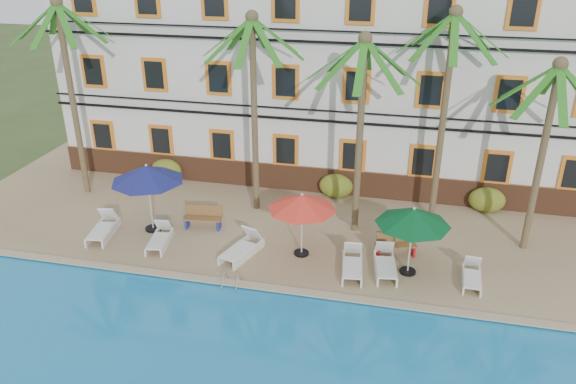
% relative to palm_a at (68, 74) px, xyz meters
% --- Properties ---
extents(ground, '(100.00, 100.00, 0.00)m').
position_rel_palm_a_xyz_m(ground, '(10.29, -4.69, -5.66)').
color(ground, '#384C23').
rests_on(ground, ground).
extents(pool_deck, '(30.00, 12.00, 0.25)m').
position_rel_palm_a_xyz_m(pool_deck, '(10.29, 0.31, -5.53)').
color(pool_deck, tan).
rests_on(pool_deck, ground).
extents(pool_coping, '(30.00, 0.35, 0.06)m').
position_rel_palm_a_xyz_m(pool_coping, '(10.29, -5.59, -5.38)').
color(pool_coping, tan).
rests_on(pool_coping, pool_deck).
extents(hotel_building, '(25.40, 6.44, 10.22)m').
position_rel_palm_a_xyz_m(hotel_building, '(10.29, 5.29, -0.28)').
color(hotel_building, silver).
rests_on(hotel_building, pool_deck).
extents(palm_a, '(3.98, 3.98, 8.52)m').
position_rel_palm_a_xyz_m(palm_a, '(0.00, 0.00, 0.00)').
color(palm_a, brown).
rests_on(palm_a, pool_deck).
extents(palm_b, '(3.98, 3.98, 8.18)m').
position_rel_palm_a_xyz_m(palm_b, '(7.99, 0.13, -0.20)').
color(palm_b, brown).
rests_on(palm_b, pool_deck).
extents(palm_c, '(3.98, 3.98, 7.72)m').
position_rel_palm_a_xyz_m(palm_c, '(12.32, -0.89, -0.46)').
color(palm_c, brown).
rests_on(palm_c, pool_deck).
extents(palm_d, '(3.98, 3.98, 8.47)m').
position_rel_palm_a_xyz_m(palm_d, '(15.31, 0.80, -0.03)').
color(palm_d, brown).
rests_on(palm_d, pool_deck).
extents(palm_e, '(3.98, 3.98, 7.14)m').
position_rel_palm_a_xyz_m(palm_e, '(18.69, -0.88, -0.80)').
color(palm_e, brown).
rests_on(palm_e, pool_deck).
extents(shrub_left, '(1.50, 0.90, 1.10)m').
position_rel_palm_a_xyz_m(shrub_left, '(3.07, 1.91, -4.86)').
color(shrub_left, '#1F5919').
rests_on(shrub_left, pool_deck).
extents(shrub_mid, '(1.50, 0.90, 1.10)m').
position_rel_palm_a_xyz_m(shrub_mid, '(11.15, 1.91, -4.86)').
color(shrub_mid, '#1F5919').
rests_on(shrub_mid, pool_deck).
extents(shrub_right, '(1.50, 0.90, 1.10)m').
position_rel_palm_a_xyz_m(shrub_right, '(17.56, 1.91, -4.86)').
color(shrub_right, '#1F5919').
rests_on(shrub_right, pool_deck).
extents(umbrella_blue, '(2.83, 2.83, 2.82)m').
position_rel_palm_a_xyz_m(umbrella_blue, '(4.49, -2.68, -3.00)').
color(umbrella_blue, black).
rests_on(umbrella_blue, pool_deck).
extents(umbrella_red, '(2.48, 2.48, 2.48)m').
position_rel_palm_a_xyz_m(umbrella_red, '(10.64, -3.19, -3.29)').
color(umbrella_red, black).
rests_on(umbrella_red, pool_deck).
extents(umbrella_green, '(2.55, 2.55, 2.55)m').
position_rel_palm_a_xyz_m(umbrella_green, '(14.49, -3.58, -3.23)').
color(umbrella_green, black).
rests_on(umbrella_green, pool_deck).
extents(lounger_a, '(1.01, 2.08, 0.94)m').
position_rel_palm_a_xyz_m(lounger_a, '(2.81, -3.51, -5.10)').
color(lounger_a, white).
rests_on(lounger_a, pool_deck).
extents(lounger_b, '(0.90, 1.86, 0.84)m').
position_rel_palm_a_xyz_m(lounger_b, '(5.26, -3.71, -5.13)').
color(lounger_b, white).
rests_on(lounger_b, pool_deck).
extents(lounger_c, '(1.28, 2.13, 0.95)m').
position_rel_palm_a_xyz_m(lounger_c, '(8.54, -3.74, -5.10)').
color(lounger_c, white).
rests_on(lounger_c, pool_deck).
extents(lounger_d, '(0.89, 1.99, 0.91)m').
position_rel_palm_a_xyz_m(lounger_d, '(12.59, -3.93, -5.11)').
color(lounger_d, white).
rests_on(lounger_d, pool_deck).
extents(lounger_e, '(0.97, 2.03, 0.92)m').
position_rel_palm_a_xyz_m(lounger_e, '(13.71, -3.66, -5.11)').
color(lounger_e, white).
rests_on(lounger_e, pool_deck).
extents(lounger_f, '(0.67, 1.70, 0.79)m').
position_rel_palm_a_xyz_m(lounger_f, '(16.62, -3.71, -5.15)').
color(lounger_f, white).
rests_on(lounger_f, pool_deck).
extents(bench_left, '(1.55, 0.65, 0.93)m').
position_rel_palm_a_xyz_m(bench_left, '(6.39, -2.04, -4.94)').
color(bench_left, olive).
rests_on(bench_left, pool_deck).
extents(bench_right, '(1.57, 0.90, 0.93)m').
position_rel_palm_a_xyz_m(bench_right, '(13.99, -2.45, -4.94)').
color(bench_right, olive).
rests_on(bench_right, pool_deck).
extents(pool_ladder, '(0.54, 0.74, 0.74)m').
position_rel_palm_a_xyz_m(pool_ladder, '(8.76, -5.69, -5.41)').
color(pool_ladder, silver).
rests_on(pool_ladder, ground).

